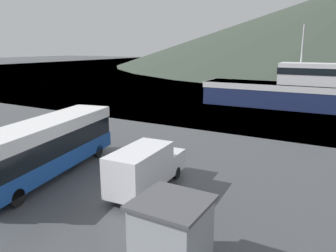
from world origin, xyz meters
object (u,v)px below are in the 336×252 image
(tour_bus, at_px, (46,145))
(fishing_boat, at_px, (292,90))
(storage_bin, at_px, (24,137))
(dock_kiosk, at_px, (172,233))
(delivery_van, at_px, (145,167))
(small_boat, at_px, (236,95))

(tour_bus, xyz_separation_m, fishing_boat, (8.64, 30.65, 0.31))
(storage_bin, relative_size, dock_kiosk, 0.45)
(delivery_van, height_order, fishing_boat, fishing_boat)
(tour_bus, height_order, delivery_van, tour_bus)
(fishing_boat, height_order, storage_bin, fishing_boat)
(small_boat, bearing_deg, dock_kiosk, -125.78)
(dock_kiosk, bearing_deg, tour_bus, 160.90)
(small_boat, bearing_deg, tour_bus, -141.16)
(delivery_van, distance_m, fishing_boat, 29.59)
(storage_bin, bearing_deg, tour_bus, -26.76)
(delivery_van, xyz_separation_m, storage_bin, (-13.04, 2.26, -0.71))
(dock_kiosk, bearing_deg, storage_bin, 157.79)
(tour_bus, relative_size, delivery_van, 1.89)
(fishing_boat, bearing_deg, small_boat, 62.50)
(tour_bus, xyz_separation_m, storage_bin, (-6.81, 3.43, -1.29))
(delivery_van, xyz_separation_m, dock_kiosk, (4.29, -4.81, -0.03))
(storage_bin, height_order, dock_kiosk, dock_kiosk)
(delivery_van, bearing_deg, tour_bus, -173.45)
(small_boat, bearing_deg, delivery_van, -130.64)
(dock_kiosk, relative_size, small_boat, 0.34)
(tour_bus, relative_size, dock_kiosk, 4.52)
(tour_bus, bearing_deg, small_boat, 78.20)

